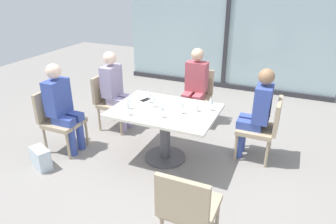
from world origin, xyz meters
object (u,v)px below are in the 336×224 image
wine_glass_1 (127,105)px  wine_glass_2 (211,101)px  person_near_window (195,83)px  wine_glass_0 (181,104)px  person_far_left (115,88)px  coffee_cup (196,108)px  cell_phone_on_table (146,100)px  chair_side_end (58,117)px  person_far_right (257,110)px  chair_far_left (110,99)px  handbag_0 (41,158)px  chair_far_right (264,125)px  chair_front_right (188,206)px  dining_table_main (165,121)px  chair_near_window (197,93)px  wine_glass_6 (129,99)px  wine_glass_5 (153,97)px  wine_glass_3 (149,94)px  person_side_end (62,105)px  wine_glass_4 (162,107)px

wine_glass_1 → wine_glass_2: same height
person_near_window → wine_glass_0: person_near_window is taller
person_far_left → wine_glass_0: size_ratio=6.81×
coffee_cup → cell_phone_on_table: 0.76m
chair_side_end → person_far_right: person_far_right is taller
chair_far_left → handbag_0: 1.43m
chair_far_right → chair_front_right: same height
dining_table_main → chair_near_window: 1.32m
chair_side_end → wine_glass_6: size_ratio=4.70×
wine_glass_5 → chair_front_right: bearing=-53.7°
chair_front_right → wine_glass_3: bearing=127.2°
chair_far_right → wine_glass_2: bearing=-153.4°
wine_glass_5 → wine_glass_3: bearing=136.9°
chair_far_left → wine_glass_5: 1.20m
coffee_cup → chair_far_left: bearing=164.9°
chair_far_left → person_near_window: size_ratio=0.69×
chair_side_end → person_far_right: bearing=18.7°
person_side_end → person_far_right: (2.46, 0.87, 0.00)m
person_side_end → dining_table_main: bearing=14.2°
coffee_cup → chair_near_window: bearing=107.4°
person_far_left → wine_glass_0: (1.32, -0.56, 0.16)m
chair_near_window → wine_glass_0: size_ratio=4.70×
chair_front_right → wine_glass_1: bearing=139.5°
person_far_left → wine_glass_2: size_ratio=6.81×
dining_table_main → wine_glass_6: bearing=-158.8°
person_far_right → wine_glass_3: 1.44m
wine_glass_4 → wine_glass_5: (-0.24, 0.25, 0.00)m
wine_glass_3 → handbag_0: wine_glass_3 is taller
wine_glass_4 → wine_glass_0: bearing=49.2°
dining_table_main → person_far_right: person_far_right is taller
chair_far_right → handbag_0: 2.94m
wine_glass_2 → wine_glass_6: 1.04m
chair_near_window → coffee_cup: size_ratio=9.67×
wine_glass_2 → coffee_cup: wine_glass_2 is taller
wine_glass_2 → handbag_0: size_ratio=0.62×
person_far_left → chair_far_left: bearing=180.0°
dining_table_main → handbag_0: dining_table_main is taller
person_far_right → cell_phone_on_table: bearing=-167.0°
chair_side_end → handbag_0: chair_side_end is taller
person_near_window → handbag_0: bearing=-123.8°
chair_near_window → wine_glass_5: bearing=-97.5°
wine_glass_0 → wine_glass_6: 0.68m
wine_glass_4 → cell_phone_on_table: size_ratio=1.28×
chair_far_right → wine_glass_0: bearing=-149.6°
chair_near_window → wine_glass_2: wine_glass_2 is taller
chair_far_right → cell_phone_on_table: size_ratio=6.04×
chair_near_window → chair_far_left: (-1.19, -0.80, 0.00)m
person_far_left → handbag_0: bearing=-102.3°
wine_glass_4 → wine_glass_3: bearing=134.5°
person_side_end → cell_phone_on_table: person_side_end is taller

